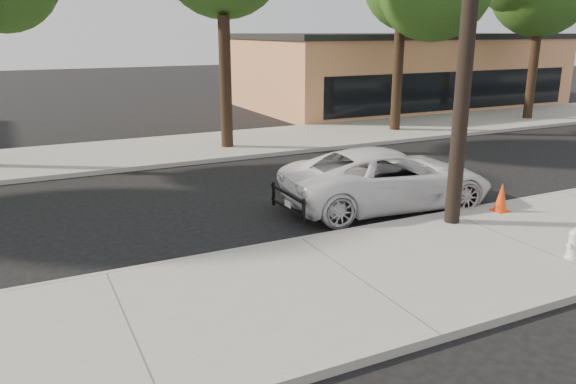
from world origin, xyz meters
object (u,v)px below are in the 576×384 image
object	(u,v)px
police_cruiser	(388,178)
traffic_cone	(501,197)
utility_pole	(469,15)
fire_hydrant	(574,245)

from	to	relation	value
police_cruiser	traffic_cone	xyz separation A→B (m)	(1.99, -1.92, -0.26)
utility_pole	fire_hydrant	world-z (taller)	utility_pole
utility_pole	police_cruiser	size ratio (longest dim) A/B	1.66
police_cruiser	traffic_cone	bearing A→B (deg)	-128.11
fire_hydrant	traffic_cone	world-z (taller)	traffic_cone
police_cruiser	fire_hydrant	distance (m)	4.84
utility_pole	police_cruiser	bearing A→B (deg)	100.50
utility_pole	police_cruiser	xyz separation A→B (m)	(-0.37, 2.02, -3.94)
utility_pole	police_cruiser	world-z (taller)	utility_pole
utility_pole	fire_hydrant	xyz separation A→B (m)	(0.56, -2.72, -4.26)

